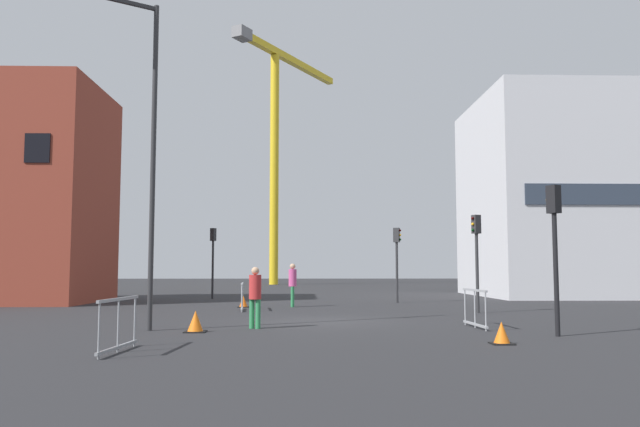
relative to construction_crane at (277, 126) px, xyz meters
name	(u,v)px	position (x,y,z in m)	size (l,w,h in m)	color
ground	(323,322)	(3.34, -44.78, -16.42)	(160.00, 160.00, 0.00)	#28282B
brick_building	(18,194)	(-11.28, -33.53, -11.12)	(7.87, 7.24, 10.59)	brown
office_block	(574,198)	(19.14, -27.18, -10.51)	(11.79, 10.81, 11.82)	silver
construction_crane	(277,126)	(0.00, 0.00, 0.00)	(10.47, 16.78, 24.72)	yellow
streetlamp_tall	(145,137)	(-1.59, -47.68, -11.20)	(1.87, 1.20, 8.97)	#2D2D30
traffic_light_far	(554,234)	(8.96, -49.23, -13.90)	(0.35, 0.39, 3.73)	black
traffic_light_verge	(476,246)	(9.22, -41.20, -13.94)	(0.39, 0.34, 3.66)	#2D2D30
traffic_light_crosswalk	(397,252)	(7.25, -34.28, -13.97)	(0.39, 0.34, 3.61)	#2D2D30
traffic_light_median	(213,251)	(-2.22, -29.93, -13.82)	(0.33, 0.39, 3.85)	#232326
pedestrian_walking	(255,293)	(1.38, -47.03, -15.43)	(0.34, 0.34, 1.70)	#2D844C
pedestrian_waiting	(293,281)	(2.27, -37.36, -15.33)	(0.34, 0.34, 1.86)	#2D844C
safety_barrier_left_run	(475,308)	(7.53, -47.00, -15.86)	(0.14, 2.06, 1.08)	#9EA0A5
safety_barrier_rear	(118,324)	(-0.98, -51.92, -15.86)	(0.22, 2.15, 1.08)	gray
safety_barrier_mid_span	(242,296)	(0.31, -39.55, -15.86)	(0.22, 2.14, 1.08)	#B2B5BA
traffic_cone_by_barrier	(502,334)	(7.09, -50.79, -16.19)	(0.49, 0.49, 0.49)	black
traffic_cone_orange	(195,322)	(-0.10, -47.99, -16.16)	(0.55, 0.55, 0.56)	black
traffic_cone_on_verge	(243,302)	(0.18, -37.55, -16.20)	(0.48, 0.48, 0.49)	black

